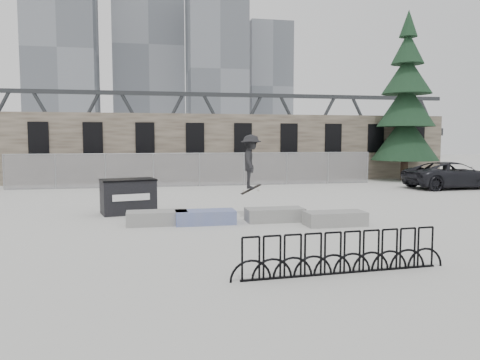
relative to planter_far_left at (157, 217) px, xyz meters
name	(u,v)px	position (x,y,z in m)	size (l,w,h in m)	color
ground	(241,222)	(2.86, -0.05, -0.25)	(120.00, 120.00, 0.00)	beige
stone_wall	(193,148)	(2.86, 16.19, 2.00)	(36.00, 2.58, 4.50)	brown
chainlink_fence	(200,169)	(2.86, 12.45, 0.79)	(22.06, 0.06, 2.02)	gray
planter_far_left	(157,217)	(0.00, 0.00, 0.00)	(2.00, 0.90, 0.46)	gray
planter_center_left	(205,217)	(1.60, -0.17, 0.00)	(2.00, 0.90, 0.46)	#3A4FAE
planter_center_right	(275,214)	(4.04, -0.15, 0.00)	(2.00, 0.90, 0.46)	gray
planter_offset	(335,218)	(5.79, -1.29, 0.00)	(2.00, 0.90, 0.46)	gray
dumpster	(128,196)	(-1.02, 2.62, 0.42)	(2.24, 1.64, 1.33)	black
bike_rack	(342,253)	(3.72, -6.57, 0.19)	(4.93, 0.33, 0.90)	black
spruce_tree	(406,108)	(17.15, 13.58, 4.73)	(4.49, 4.49, 11.50)	#38281E
skyline_towers	(153,59)	(1.85, 93.76, 20.54)	(58.00, 28.00, 48.00)	slate
truss_bridge	(233,130)	(12.86, 54.95, 3.88)	(70.00, 3.00, 9.80)	#2D3033
suv	(453,175)	(17.04, 8.24, 0.52)	(2.56, 5.55, 1.54)	black
skateboarder	(251,162)	(3.37, 0.67, 1.79)	(0.98, 1.38, 2.15)	black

